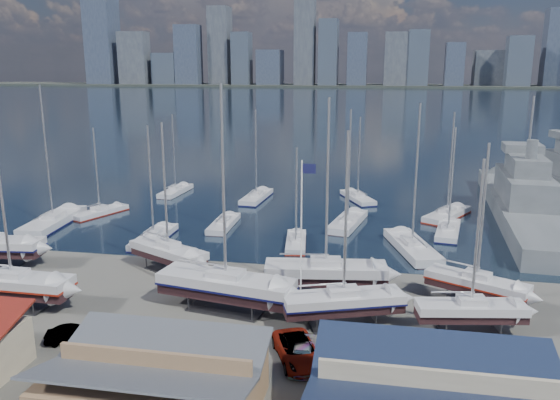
# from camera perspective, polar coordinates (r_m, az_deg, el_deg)

# --- Properties ---
(ground) EXTENTS (1400.00, 1400.00, 0.00)m
(ground) POSITION_cam_1_polar(r_m,az_deg,el_deg) (48.97, -5.31, -10.66)
(ground) COLOR #605E59
(ground) RESTS_ON ground
(water) EXTENTS (1400.00, 600.00, 0.40)m
(water) POSITION_cam_1_polar(r_m,az_deg,el_deg) (353.69, 8.53, 10.20)
(water) COLOR #1B2A3E
(water) RESTS_ON ground
(far_shore) EXTENTS (1400.00, 80.00, 2.20)m
(far_shore) POSITION_cam_1_polar(r_m,az_deg,el_deg) (613.31, 9.46, 11.68)
(far_shore) COLOR #2D332D
(far_shore) RESTS_ON ground
(skyline) EXTENTS (639.14, 43.80, 107.69)m
(skyline) POSITION_cam_1_polar(r_m,az_deg,el_deg) (607.28, 8.82, 15.27)
(skyline) COLOR #475166
(skyline) RESTS_ON far_shore
(shed_grey) EXTENTS (12.60, 8.40, 4.17)m
(shed_grey) POSITION_cam_1_polar(r_m,az_deg,el_deg) (34.63, -12.90, -17.96)
(shed_grey) COLOR #8C6B4C
(shed_grey) RESTS_ON ground
(sailboat_cradle_1) EXTENTS (10.59, 3.09, 16.98)m
(sailboat_cradle_1) POSITION_cam_1_polar(r_m,az_deg,el_deg) (52.45, -26.18, -7.88)
(sailboat_cradle_1) COLOR #2D2D33
(sailboat_cradle_1) RESTS_ON ground
(sailboat_cradle_2) EXTENTS (9.32, 6.53, 15.05)m
(sailboat_cradle_2) POSITION_cam_1_polar(r_m,az_deg,el_deg) (56.31, -11.60, -5.37)
(sailboat_cradle_2) COLOR #2D2D33
(sailboat_cradle_2) RESTS_ON ground
(sailboat_cradle_3) EXTENTS (12.27, 5.34, 18.95)m
(sailboat_cradle_3) POSITION_cam_1_polar(r_m,az_deg,el_deg) (46.83, -5.67, -8.87)
(sailboat_cradle_3) COLOR #2D2D33
(sailboat_cradle_3) RESTS_ON ground
(sailboat_cradle_4) EXTENTS (11.24, 4.50, 17.71)m
(sailboat_cradle_4) POSITION_cam_1_polar(r_m,az_deg,el_deg) (49.78, 4.79, -7.53)
(sailboat_cradle_4) COLOR #2D2D33
(sailboat_cradle_4) RESTS_ON ground
(sailboat_cradle_5) EXTENTS (10.01, 5.81, 15.64)m
(sailboat_cradle_5) POSITION_cam_1_polar(r_m,az_deg,el_deg) (44.29, 6.64, -10.51)
(sailboat_cradle_5) COLOR #2D2D33
(sailboat_cradle_5) RESTS_ON ground
(sailboat_cradle_6) EXTENTS (8.81, 6.23, 14.19)m
(sailboat_cradle_6) POSITION_cam_1_polar(r_m,az_deg,el_deg) (50.55, 19.85, -8.22)
(sailboat_cradle_6) COLOR #2D2D33
(sailboat_cradle_6) RESTS_ON ground
(sailboat_cradle_7) EXTENTS (8.58, 3.68, 13.74)m
(sailboat_cradle_7) POSITION_cam_1_polar(r_m,az_deg,el_deg) (45.28, 19.32, -10.79)
(sailboat_cradle_7) COLOR #2D2D33
(sailboat_cradle_7) RESTS_ON ground
(sailboat_moored_0) EXTENTS (4.74, 12.96, 18.95)m
(sailboat_moored_0) POSITION_cam_1_polar(r_m,az_deg,el_deg) (77.45, -22.58, -2.24)
(sailboat_moored_0) COLOR black
(sailboat_moored_0) RESTS_ON water
(sailboat_moored_1) EXTENTS (5.49, 8.83, 12.80)m
(sailboat_moored_1) POSITION_cam_1_polar(r_m,az_deg,el_deg) (80.57, -18.30, -1.29)
(sailboat_moored_1) COLOR black
(sailboat_moored_1) RESTS_ON water
(sailboat_moored_2) EXTENTS (3.06, 9.10, 13.53)m
(sailboat_moored_2) POSITION_cam_1_polar(r_m,az_deg,el_deg) (91.06, -10.85, 0.84)
(sailboat_moored_2) COLOR black
(sailboat_moored_2) RESTS_ON water
(sailboat_moored_3) EXTENTS (2.79, 9.65, 14.39)m
(sailboat_moored_3) POSITION_cam_1_polar(r_m,az_deg,el_deg) (66.88, -13.04, -3.94)
(sailboat_moored_3) COLOR black
(sailboat_moored_3) RESTS_ON water
(sailboat_moored_4) EXTENTS (2.58, 8.74, 13.13)m
(sailboat_moored_4) POSITION_cam_1_polar(r_m,az_deg,el_deg) (71.16, -5.91, -2.58)
(sailboat_moored_4) COLOR black
(sailboat_moored_4) RESTS_ON water
(sailboat_moored_5) EXTENTS (3.49, 10.02, 14.72)m
(sailboat_moored_5) POSITION_cam_1_polar(r_m,az_deg,el_deg) (85.32, -2.47, 0.21)
(sailboat_moored_5) COLOR black
(sailboat_moored_5) RESTS_ON water
(sailboat_moored_6) EXTENTS (3.23, 8.23, 11.98)m
(sailboat_moored_6) POSITION_cam_1_polar(r_m,az_deg,el_deg) (63.68, 1.68, -4.48)
(sailboat_moored_6) COLOR black
(sailboat_moored_6) RESTS_ON water
(sailboat_moored_7) EXTENTS (4.90, 10.85, 15.82)m
(sailboat_moored_7) POSITION_cam_1_polar(r_m,az_deg,el_deg) (71.95, 7.08, -2.43)
(sailboat_moored_7) COLOR black
(sailboat_moored_7) RESTS_ON water
(sailboat_moored_8) EXTENTS (6.15, 9.27, 13.54)m
(sailboat_moored_8) POSITION_cam_1_polar(r_m,az_deg,el_deg) (85.69, 8.12, 0.14)
(sailboat_moored_8) COLOR black
(sailboat_moored_8) RESTS_ON water
(sailboat_moored_9) EXTENTS (6.29, 11.88, 17.27)m
(sailboat_moored_9) POSITION_cam_1_polar(r_m,az_deg,el_deg) (63.30, 13.61, -4.97)
(sailboat_moored_9) COLOR black
(sailboat_moored_9) RESTS_ON water
(sailboat_moored_10) EXTENTS (4.14, 9.58, 13.86)m
(sailboat_moored_10) POSITION_cam_1_polar(r_m,az_deg,el_deg) (70.97, 17.15, -3.18)
(sailboat_moored_10) COLOR black
(sailboat_moored_10) RESTS_ON water
(sailboat_moored_11) EXTENTS (7.52, 10.19, 15.15)m
(sailboat_moored_11) POSITION_cam_1_polar(r_m,az_deg,el_deg) (78.50, 17.05, -1.58)
(sailboat_moored_11) COLOR black
(sailboat_moored_11) RESTS_ON water
(naval_ship_east) EXTENTS (10.53, 46.22, 18.12)m
(naval_ship_east) POSITION_cam_1_polar(r_m,az_deg,el_deg) (82.33, 23.99, -0.50)
(naval_ship_east) COLOR slate
(naval_ship_east) RESTS_ON water
(car_b) EXTENTS (4.11, 2.64, 1.28)m
(car_b) POSITION_cam_1_polar(r_m,az_deg,el_deg) (44.91, -20.86, -13.00)
(car_b) COLOR gray
(car_b) RESTS_ON ground
(car_c) EXTENTS (4.79, 6.40, 1.62)m
(car_c) POSITION_cam_1_polar(r_m,az_deg,el_deg) (39.73, 1.86, -15.42)
(car_c) COLOR gray
(car_c) RESTS_ON ground
(car_d) EXTENTS (2.11, 4.59, 1.30)m
(car_d) POSITION_cam_1_polar(r_m,az_deg,el_deg) (39.33, 2.34, -16.01)
(car_d) COLOR gray
(car_d) RESTS_ON ground
(flagpole) EXTENTS (1.15, 0.12, 13.12)m
(flagpole) POSITION_cam_1_polar(r_m,az_deg,el_deg) (43.78, 2.37, -2.92)
(flagpole) COLOR white
(flagpole) RESTS_ON ground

